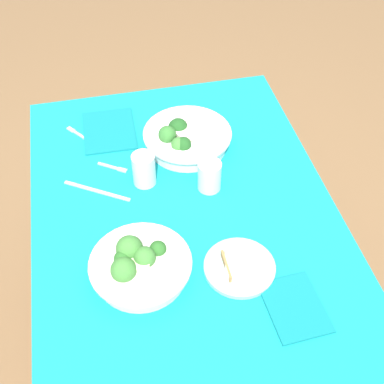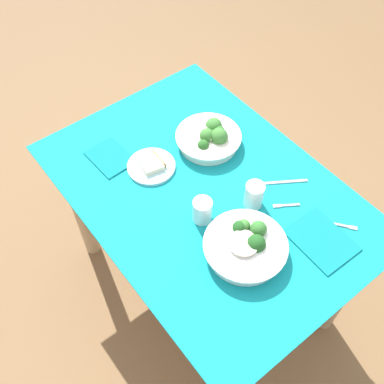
# 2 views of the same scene
# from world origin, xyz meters

# --- Properties ---
(ground_plane) EXTENTS (6.00, 6.00, 0.00)m
(ground_plane) POSITION_xyz_m (0.00, 0.00, 0.00)
(ground_plane) COLOR brown
(dining_table) EXTENTS (1.17, 0.82, 0.73)m
(dining_table) POSITION_xyz_m (0.00, 0.00, 0.60)
(dining_table) COLOR teal
(dining_table) RESTS_ON ground_plane
(broccoli_bowl_far) EXTENTS (0.27, 0.27, 0.09)m
(broccoli_bowl_far) POSITION_xyz_m (-0.27, 0.06, 0.77)
(broccoli_bowl_far) COLOR white
(broccoli_bowl_far) RESTS_ON dining_table
(broccoli_bowl_near) EXTENTS (0.25, 0.25, 0.09)m
(broccoli_bowl_near) POSITION_xyz_m (0.17, -0.15, 0.77)
(broccoli_bowl_near) COLOR silver
(broccoli_bowl_near) RESTS_ON dining_table
(bread_side_plate) EXTENTS (0.18, 0.18, 0.03)m
(bread_side_plate) POSITION_xyz_m (0.21, 0.09, 0.74)
(bread_side_plate) COLOR #99C6D1
(bread_side_plate) RESTS_ON dining_table
(water_glass_center) EXTENTS (0.07, 0.07, 0.09)m
(water_glass_center) POSITION_xyz_m (-0.08, 0.09, 0.78)
(water_glass_center) COLOR silver
(water_glass_center) RESTS_ON dining_table
(water_glass_side) EXTENTS (0.07, 0.07, 0.10)m
(water_glass_side) POSITION_xyz_m (-0.14, -0.09, 0.78)
(water_glass_side) COLOR silver
(water_glass_side) RESTS_ON dining_table
(fork_by_far_bowl) EXTENTS (0.08, 0.07, 0.00)m
(fork_by_far_bowl) POSITION_xyz_m (-0.40, -0.27, 0.73)
(fork_by_far_bowl) COLOR #B7B7BC
(fork_by_far_bowl) RESTS_ON dining_table
(fork_by_near_bowl) EXTENTS (0.06, 0.08, 0.00)m
(fork_by_near_bowl) POSITION_xyz_m (-0.22, -0.17, 0.73)
(fork_by_near_bowl) COLOR #B7B7BC
(fork_by_near_bowl) RESTS_ON dining_table
(table_knife_left) EXTENTS (0.12, 0.18, 0.00)m
(table_knife_left) POSITION_xyz_m (-0.13, -0.23, 0.73)
(table_knife_left) COLOR #B7B7BC
(table_knife_left) RESTS_ON dining_table
(napkin_folded_upper) EXTENTS (0.17, 0.14, 0.01)m
(napkin_folded_upper) POSITION_xyz_m (0.34, 0.19, 0.73)
(napkin_folded_upper) COLOR #0F777D
(napkin_folded_upper) RESTS_ON dining_table
(napkin_folded_lower) EXTENTS (0.21, 0.17, 0.01)m
(napkin_folded_lower) POSITION_xyz_m (-0.39, -0.16, 0.73)
(napkin_folded_lower) COLOR #0F777D
(napkin_folded_lower) RESTS_ON dining_table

